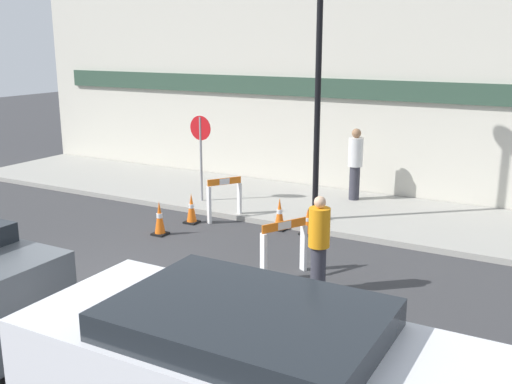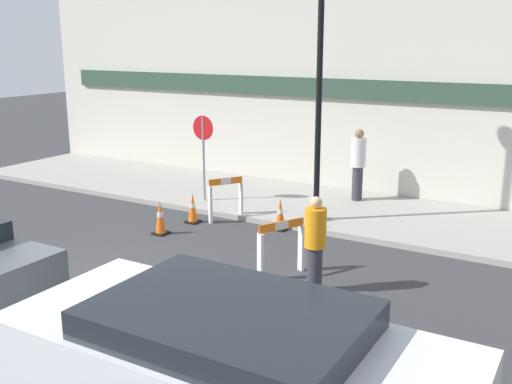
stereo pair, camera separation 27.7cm
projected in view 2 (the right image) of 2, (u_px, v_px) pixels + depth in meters
ground_plane at (85, 286)px, 10.09m from camera, size 60.00×60.00×0.00m
sidewalk_slab at (267, 199)px, 15.31m from camera, size 18.00×3.53×0.13m
storefront_facade at (301, 88)px, 16.18m from camera, size 18.00×0.22×5.50m
streetlamp_post at (320, 56)px, 12.49m from camera, size 0.44×0.44×5.59m
stop_sign at (203, 144)px, 14.66m from camera, size 0.60×0.06×2.12m
barricade_0 at (226, 198)px, 13.59m from camera, size 0.57×0.75×1.01m
barricade_1 at (281, 246)px, 10.43m from camera, size 0.55×0.88×0.99m
traffic_cone_0 at (280, 214)px, 13.01m from camera, size 0.30×0.30×0.71m
traffic_cone_1 at (308, 222)px, 12.69m from camera, size 0.30×0.30×0.57m
traffic_cone_2 at (160, 218)px, 12.71m from camera, size 0.30×0.30×0.74m
traffic_cone_3 at (193, 208)px, 13.52m from camera, size 0.30×0.30×0.69m
person_worker at (315, 242)px, 9.67m from camera, size 0.48×0.48×1.62m
person_pedestrian at (358, 162)px, 14.79m from camera, size 0.49×0.49×1.79m
parked_car_2 at (230, 382)px, 5.51m from camera, size 4.37×2.02×1.74m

